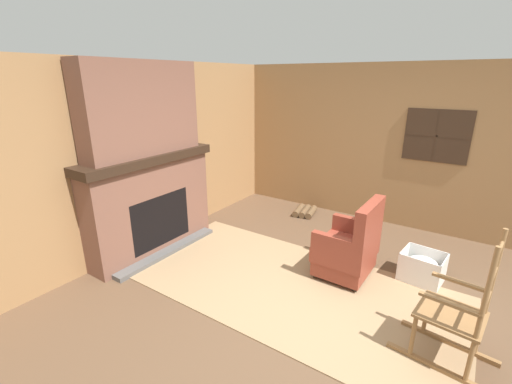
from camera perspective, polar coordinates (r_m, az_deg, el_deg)
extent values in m
plane|color=brown|center=(3.72, 11.73, -19.50)|extent=(14.00, 14.00, 0.00)
cube|color=#9E7247|center=(4.79, -19.37, 5.16)|extent=(0.06, 6.07, 2.49)
cube|color=#9E7247|center=(5.72, 23.42, 6.73)|extent=(6.07, 0.06, 2.49)
cube|color=#382619|center=(5.58, 27.91, 8.26)|extent=(0.86, 0.02, 0.75)
cube|color=silver|center=(5.59, 27.93, 8.27)|extent=(0.82, 0.01, 0.71)
cube|color=#382619|center=(5.58, 27.91, 8.26)|extent=(0.02, 0.02, 0.71)
cube|color=#382619|center=(5.58, 27.91, 8.26)|extent=(0.82, 0.02, 0.02)
cube|color=brown|center=(4.80, -17.02, -2.44)|extent=(0.37, 1.81, 1.23)
cube|color=black|center=(4.75, -15.74, -4.50)|extent=(0.08, 0.94, 0.69)
cube|color=#565451|center=(4.85, -14.35, -9.57)|extent=(0.16, 1.63, 0.06)
cube|color=black|center=(4.62, -17.80, 5.36)|extent=(0.47, 1.91, 0.11)
cube|color=brown|center=(4.52, -18.59, 13.01)|extent=(0.32, 1.59, 1.13)
cube|color=#997A56|center=(4.09, 5.18, -15.12)|extent=(3.73, 1.86, 0.01)
cube|color=brown|center=(4.32, 14.52, -11.05)|extent=(0.58, 0.68, 0.24)
cube|color=brown|center=(4.25, 14.68, -9.29)|extent=(0.61, 0.71, 0.18)
cube|color=brown|center=(4.03, 18.32, -5.47)|extent=(0.13, 0.71, 0.55)
cube|color=brown|center=(3.91, 13.02, -8.57)|extent=(0.55, 0.10, 0.20)
cube|color=brown|center=(4.44, 16.05, -5.45)|extent=(0.55, 0.10, 0.20)
cylinder|color=#332319|center=(4.24, 9.82, -13.63)|extent=(0.05, 0.05, 0.06)
cylinder|color=#332319|center=(4.69, 12.82, -10.46)|extent=(0.05, 0.05, 0.06)
cylinder|color=#332319|center=(4.10, 16.14, -15.37)|extent=(0.05, 0.05, 0.06)
cylinder|color=#332319|center=(4.57, 18.54, -11.87)|extent=(0.05, 0.05, 0.06)
cube|color=olive|center=(3.47, 27.78, -24.47)|extent=(0.80, 0.14, 0.04)
cube|color=olive|center=(3.76, 29.28, -20.97)|extent=(0.80, 0.14, 0.04)
cylinder|color=olive|center=(3.36, 24.72, -20.81)|extent=(0.04, 0.04, 0.38)
cylinder|color=olive|center=(3.66, 26.54, -17.54)|extent=(0.04, 0.04, 0.38)
cylinder|color=olive|center=(3.32, 32.08, -22.67)|extent=(0.04, 0.04, 0.38)
cylinder|color=olive|center=(3.62, 33.17, -19.16)|extent=(0.04, 0.04, 0.38)
cube|color=olive|center=(3.37, 29.68, -17.30)|extent=(0.54, 0.50, 0.02)
cylinder|color=olive|center=(3.00, 34.01, -14.16)|extent=(0.04, 0.04, 0.78)
cylinder|color=olive|center=(3.33, 34.94, -11.13)|extent=(0.04, 0.04, 0.78)
cylinder|color=olive|center=(3.24, 33.98, -14.95)|extent=(0.07, 0.36, 0.03)
cylinder|color=olive|center=(3.14, 34.71, -11.58)|extent=(0.07, 0.36, 0.03)
cylinder|color=olive|center=(3.05, 35.46, -7.99)|extent=(0.07, 0.36, 0.03)
cube|color=olive|center=(3.10, 29.55, -15.91)|extent=(0.44, 0.09, 0.02)
cube|color=olive|center=(3.42, 30.93, -12.82)|extent=(0.44, 0.09, 0.02)
cylinder|color=brown|center=(6.05, 7.12, -3.04)|extent=(0.19, 0.45, 0.11)
cylinder|color=brown|center=(6.03, 8.15, -3.18)|extent=(0.19, 0.45, 0.11)
cylinder|color=brown|center=(6.00, 9.19, -3.33)|extent=(0.19, 0.45, 0.11)
cube|color=white|center=(4.60, 25.66, -13.00)|extent=(0.49, 0.43, 0.01)
cube|color=white|center=(4.48, 28.69, -11.84)|extent=(0.06, 0.38, 0.35)
cube|color=white|center=(4.56, 23.29, -10.47)|extent=(0.06, 0.38, 0.35)
cube|color=white|center=(4.68, 26.58, -10.21)|extent=(0.45, 0.06, 0.35)
cube|color=white|center=(4.35, 25.29, -12.18)|extent=(0.45, 0.06, 0.35)
ellipsoid|color=white|center=(4.51, 25.99, -10.97)|extent=(0.39, 0.35, 0.21)
ellipsoid|color=#47708E|center=(4.34, -23.36, 5.24)|extent=(0.12, 0.12, 0.08)
cylinder|color=white|center=(4.32, -23.56, 6.76)|extent=(0.07, 0.07, 0.15)
cube|color=brown|center=(4.79, -15.61, 7.45)|extent=(0.13, 0.26, 0.12)
cube|color=silver|center=(4.74, -15.05, 7.46)|extent=(0.01, 0.04, 0.02)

